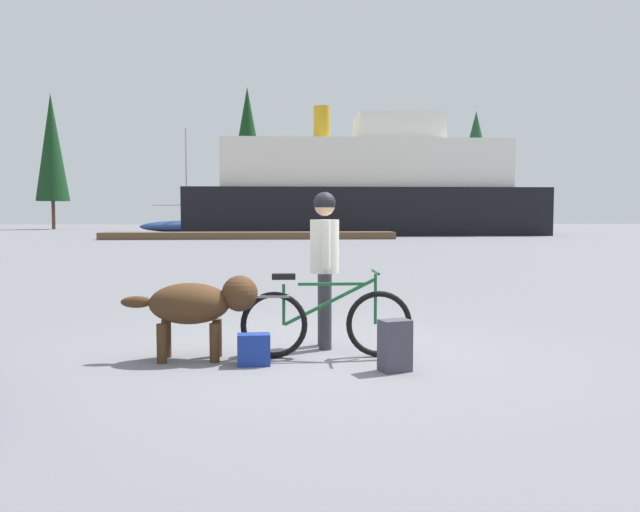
{
  "coord_description": "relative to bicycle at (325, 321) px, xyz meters",
  "views": [
    {
      "loc": [
        -0.34,
        -6.87,
        1.5
      ],
      "look_at": [
        0.14,
        0.94,
        0.98
      ],
      "focal_mm": 36.68,
      "sensor_mm": 36.0,
      "label": 1
    }
  ],
  "objects": [
    {
      "name": "ground_plane",
      "position": [
        -0.12,
        0.21,
        -0.38
      ],
      "size": [
        160.0,
        160.0,
        0.0
      ],
      "primitive_type": "plane",
      "color": "slate"
    },
    {
      "name": "bicycle",
      "position": [
        0.0,
        0.0,
        0.0
      ],
      "size": [
        1.78,
        0.44,
        0.9
      ],
      "color": "black",
      "rests_on": "ground_plane"
    },
    {
      "name": "person_cyclist",
      "position": [
        0.03,
        0.51,
        0.66
      ],
      "size": [
        0.32,
        0.53,
        1.73
      ],
      "color": "#333338",
      "rests_on": "ground_plane"
    },
    {
      "name": "dog",
      "position": [
        -1.29,
        -0.02,
        0.2
      ],
      "size": [
        1.38,
        0.49,
        0.86
      ],
      "color": "#472D19",
      "rests_on": "ground_plane"
    },
    {
      "name": "backpack",
      "position": [
        0.62,
        -0.62,
        -0.13
      ],
      "size": [
        0.33,
        0.28,
        0.49
      ],
      "primitive_type": "cube",
      "rotation": [
        0.0,
        0.0,
        0.31
      ],
      "color": "#3F3F4C",
      "rests_on": "ground_plane"
    },
    {
      "name": "handbag_pannier",
      "position": [
        -0.73,
        -0.3,
        -0.22
      ],
      "size": [
        0.33,
        0.2,
        0.31
      ],
      "primitive_type": "cube",
      "rotation": [
        0.0,
        0.0,
        0.05
      ],
      "color": "navy",
      "rests_on": "ground_plane"
    },
    {
      "name": "dock_pier",
      "position": [
        -2.21,
        30.85,
        -0.18
      ],
      "size": [
        16.61,
        2.01,
        0.4
      ],
      "primitive_type": "cube",
      "color": "brown",
      "rests_on": "ground_plane"
    },
    {
      "name": "ferry_boat",
      "position": [
        5.39,
        38.32,
        2.7
      ],
      "size": [
        23.86,
        7.44,
        8.75
      ],
      "color": "black",
      "rests_on": "ground_plane"
    },
    {
      "name": "sailboat_moored",
      "position": [
        -7.54,
        43.76,
        0.12
      ],
      "size": [
        7.15,
        2.0,
        7.9
      ],
      "color": "navy",
      "rests_on": "ground_plane"
    },
    {
      "name": "pine_tree_far_left",
      "position": [
        -20.97,
        54.08,
        7.01
      ],
      "size": [
        2.95,
        2.95,
        12.23
      ],
      "color": "#4C331E",
      "rests_on": "ground_plane"
    },
    {
      "name": "pine_tree_center",
      "position": [
        -3.35,
        53.28,
        7.45
      ],
      "size": [
        3.58,
        3.58,
        12.83
      ],
      "color": "#4C331E",
      "rests_on": "ground_plane"
    },
    {
      "name": "pine_tree_far_right",
      "position": [
        18.01,
        54.34,
        6.25
      ],
      "size": [
        4.3,
        4.3,
        11.03
      ],
      "color": "#4C331E",
      "rests_on": "ground_plane"
    }
  ]
}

